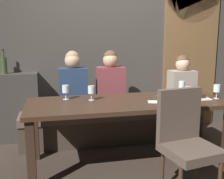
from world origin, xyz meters
TOP-DOWN VIEW (x-y plane):
  - ground at (0.00, 0.00)m, footprint 9.00×9.00m
  - back_wall_tiled at (0.00, 1.22)m, footprint 6.00×0.12m
  - arched_door at (1.35, 1.15)m, footprint 0.90×0.05m
  - dining_table at (0.00, 0.00)m, footprint 2.20×0.84m
  - banquette_bench at (0.00, 0.70)m, footprint 2.50×0.44m
  - chair_near_side at (0.33, -0.72)m, footprint 0.51×0.51m
  - diner_redhead at (-0.54, 0.70)m, footprint 0.36×0.24m
  - diner_bearded at (-0.04, 0.70)m, footprint 0.36×0.24m
  - diner_far_end at (1.01, 0.72)m, footprint 0.36×0.24m
  - wine_bottle_pale_label at (-1.42, 1.02)m, footprint 0.08×0.08m
  - wine_glass_far_right at (1.02, -0.11)m, footprint 0.08×0.08m
  - wine_glass_near_right at (-0.39, 0.12)m, footprint 0.08×0.08m
  - wine_glass_end_left at (-0.67, 0.22)m, footprint 0.08×0.08m
  - wine_glass_near_left at (0.74, 0.20)m, footprint 0.08×0.08m
  - wine_glass_center_back at (0.63, -0.18)m, footprint 0.08×0.08m
  - espresso_cup at (0.47, 0.16)m, footprint 0.12×0.12m
  - dessert_plate at (0.84, -0.08)m, footprint 0.19×0.19m
  - folded_napkin at (0.25, -0.12)m, footprint 0.14×0.13m

SIDE VIEW (x-z plane):
  - ground at x=0.00m, z-range 0.00..0.00m
  - banquette_bench at x=0.00m, z-range 0.00..0.45m
  - chair_near_side at x=0.33m, z-range 0.07..1.05m
  - dining_table at x=0.00m, z-range 0.28..1.02m
  - folded_napkin at x=0.25m, z-range 0.74..0.75m
  - dessert_plate at x=0.84m, z-range 0.73..0.78m
  - espresso_cup at x=0.47m, z-range 0.73..0.80m
  - diner_far_end at x=1.01m, z-range 0.43..1.16m
  - diner_redhead at x=-0.54m, z-range 0.43..1.24m
  - diner_bearded at x=-0.04m, z-range 0.43..1.24m
  - wine_glass_center_back at x=0.63m, z-range 0.77..0.93m
  - wine_glass_near_left at x=0.74m, z-range 0.77..0.93m
  - wine_glass_far_right at x=1.02m, z-range 0.77..0.94m
  - wine_glass_near_right at x=-0.39m, z-range 0.77..0.94m
  - wine_glass_end_left at x=-0.67m, z-range 0.77..0.94m
  - wine_bottle_pale_label at x=-1.42m, z-range 0.91..1.23m
  - arched_door at x=1.35m, z-range 0.09..2.64m
  - back_wall_tiled at x=0.00m, z-range 0.00..3.00m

